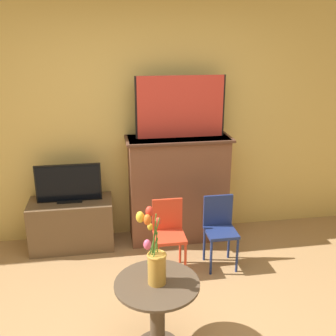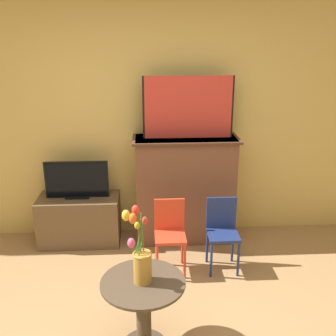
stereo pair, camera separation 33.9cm
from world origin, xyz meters
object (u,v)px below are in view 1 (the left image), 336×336
object	(u,v)px
chair_red	(169,230)
chair_blue	(220,226)
painting	(181,107)
vase_tulips	(155,258)
tv_monitor	(69,184)

from	to	relation	value
chair_red	chair_blue	size ratio (longest dim) A/B	1.00
chair_red	painting	bearing A→B (deg)	69.99
painting	chair_blue	xyz separation A→B (m)	(0.28, -0.61, -1.07)
chair_red	chair_blue	bearing A→B (deg)	0.93
vase_tulips	chair_blue	bearing A→B (deg)	53.10
tv_monitor	chair_blue	bearing A→B (deg)	-21.80
tv_monitor	chair_red	size ratio (longest dim) A/B	0.95
painting	chair_red	world-z (taller)	painting
painting	tv_monitor	world-z (taller)	painting
chair_blue	tv_monitor	bearing A→B (deg)	158.20
painting	chair_red	size ratio (longest dim) A/B	1.33
tv_monitor	chair_blue	size ratio (longest dim) A/B	0.95
painting	chair_blue	world-z (taller)	painting
painting	vase_tulips	world-z (taller)	painting
chair_blue	vase_tulips	world-z (taller)	vase_tulips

